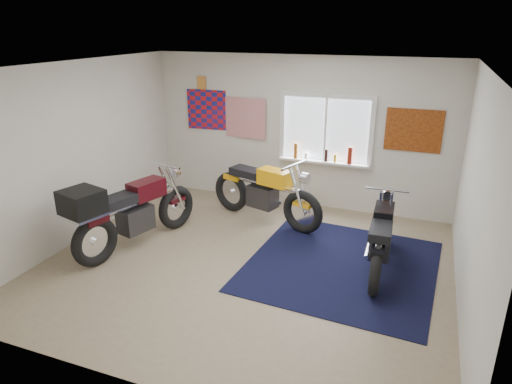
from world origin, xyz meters
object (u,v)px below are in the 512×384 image
at_px(yellow_triumph, 265,193).
at_px(black_chrome_bike, 381,240).
at_px(navy_rug, 341,265).
at_px(maroon_tourer, 128,212).

bearing_deg(yellow_triumph, black_chrome_bike, -8.61).
relative_size(navy_rug, black_chrome_bike, 1.32).
relative_size(navy_rug, yellow_triumph, 1.19).
relative_size(navy_rug, maroon_tourer, 1.15).
distance_m(black_chrome_bike, maroon_tourer, 3.63).
distance_m(navy_rug, maroon_tourer, 3.18).
bearing_deg(black_chrome_bike, yellow_triumph, 62.13).
height_order(yellow_triumph, maroon_tourer, maroon_tourer).
height_order(navy_rug, black_chrome_bike, black_chrome_bike).
bearing_deg(navy_rug, maroon_tourer, -168.64).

